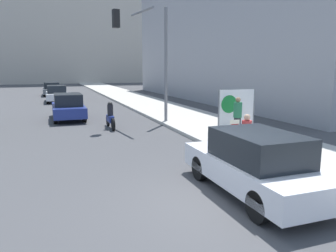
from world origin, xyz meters
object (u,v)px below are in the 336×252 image
at_px(car_on_road_nearest, 68,107).
at_px(car_on_road_midblock, 57,94).
at_px(jogger_on_sidewalk, 237,117).
at_px(traffic_light_pole, 148,45).
at_px(seated_protester, 247,131).
at_px(car_on_road_distant, 52,89).
at_px(motorcycle_on_road, 110,117).
at_px(protest_banner, 236,110).
at_px(parked_car_curbside, 255,164).

height_order(car_on_road_nearest, car_on_road_midblock, car_on_road_nearest).
xyz_separation_m(jogger_on_sidewalk, traffic_light_pole, (-2.36, 4.70, 3.08)).
distance_m(seated_protester, car_on_road_distant, 28.94).
xyz_separation_m(car_on_road_midblock, motorcycle_on_road, (2.12, -14.34, -0.17)).
distance_m(protest_banner, car_on_road_midblock, 19.27).
bearing_deg(motorcycle_on_road, jogger_on_sidewalk, -45.33).
bearing_deg(jogger_on_sidewalk, parked_car_curbside, 87.68).
bearing_deg(protest_banner, car_on_road_nearest, 132.45).
bearing_deg(car_on_road_midblock, car_on_road_distant, 92.50).
relative_size(parked_car_curbside, car_on_road_distant, 0.88).
bearing_deg(car_on_road_midblock, seated_protester, -74.80).
height_order(protest_banner, motorcycle_on_road, protest_banner).
height_order(seated_protester, jogger_on_sidewalk, jogger_on_sidewalk).
bearing_deg(parked_car_curbside, seated_protester, 59.16).
bearing_deg(jogger_on_sidewalk, motorcycle_on_road, -19.72).
distance_m(jogger_on_sidewalk, protest_banner, 0.98).
xyz_separation_m(jogger_on_sidewalk, car_on_road_midblock, (-6.54, 18.81, -0.25)).
xyz_separation_m(seated_protester, jogger_on_sidewalk, (0.87, 2.05, 0.16)).
xyz_separation_m(traffic_light_pole, parked_car_curbside, (-0.42, -9.95, -3.31)).
relative_size(jogger_on_sidewalk, parked_car_curbside, 0.39).
bearing_deg(seated_protester, motorcycle_on_road, 120.58).
distance_m(car_on_road_midblock, motorcycle_on_road, 14.49).
height_order(car_on_road_distant, motorcycle_on_road, car_on_road_distant).
relative_size(car_on_road_midblock, motorcycle_on_road, 2.15).
height_order(seated_protester, car_on_road_midblock, car_on_road_midblock).
xyz_separation_m(protest_banner, parked_car_curbside, (-3.25, -6.11, -0.40)).
distance_m(parked_car_curbside, car_on_road_nearest, 13.81).
height_order(car_on_road_nearest, car_on_road_distant, car_on_road_nearest).
height_order(protest_banner, car_on_road_midblock, protest_banner).
height_order(jogger_on_sidewalk, motorcycle_on_road, jogger_on_sidewalk).
bearing_deg(car_on_road_nearest, car_on_road_midblock, 91.88).
xyz_separation_m(car_on_road_midblock, car_on_road_distant, (-0.33, 7.46, -0.01)).
xyz_separation_m(jogger_on_sidewalk, parked_car_curbside, (-2.79, -5.26, -0.23)).
bearing_deg(seated_protester, traffic_light_pole, 104.51).
relative_size(protest_banner, traffic_light_pole, 0.32).
distance_m(protest_banner, traffic_light_pole, 5.59).
bearing_deg(traffic_light_pole, jogger_on_sidewalk, -63.27).
relative_size(traffic_light_pole, car_on_road_distant, 1.21).
height_order(traffic_light_pole, parked_car_curbside, traffic_light_pole).
bearing_deg(parked_car_curbside, car_on_road_distant, 97.37).
xyz_separation_m(traffic_light_pole, car_on_road_nearest, (-3.82, 3.43, -3.31)).
relative_size(jogger_on_sidewalk, car_on_road_nearest, 0.39).
bearing_deg(car_on_road_nearest, car_on_road_distant, 92.14).
bearing_deg(protest_banner, car_on_road_distant, 106.08).
height_order(seated_protester, protest_banner, protest_banner).
bearing_deg(motorcycle_on_road, traffic_light_pole, 6.25).
relative_size(car_on_road_nearest, motorcycle_on_road, 2.06).
bearing_deg(car_on_road_midblock, motorcycle_on_road, -81.59).
bearing_deg(motorcycle_on_road, car_on_road_distant, 96.40).
relative_size(traffic_light_pole, parked_car_curbside, 1.38).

